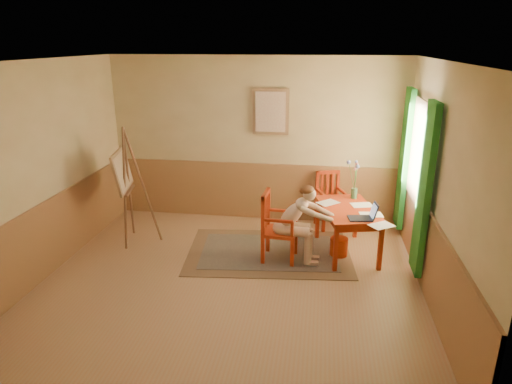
% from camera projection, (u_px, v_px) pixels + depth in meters
% --- Properties ---
extents(room, '(5.04, 4.54, 2.84)m').
position_uv_depth(room, '(230.00, 178.00, 5.58)').
color(room, tan).
rests_on(room, ground).
extents(wainscot, '(5.00, 4.50, 1.00)m').
position_uv_depth(wainscot, '(242.00, 221.00, 6.61)').
color(wainscot, '#B07948').
rests_on(wainscot, room).
extents(window, '(0.12, 2.01, 2.20)m').
position_uv_depth(window, '(415.00, 167.00, 6.29)').
color(window, white).
rests_on(window, room).
extents(wall_portrait, '(0.60, 0.05, 0.76)m').
position_uv_depth(wall_portrait, '(271.00, 112.00, 7.45)').
color(wall_portrait, '#9F7751').
rests_on(wall_portrait, room).
extents(rug, '(2.55, 1.83, 0.02)m').
position_uv_depth(rug, '(269.00, 252.00, 6.76)').
color(rug, '#8C7251').
rests_on(rug, room).
extents(table, '(0.98, 1.34, 0.72)m').
position_uv_depth(table, '(348.00, 214.00, 6.55)').
color(table, red).
rests_on(table, room).
extents(chair_left, '(0.49, 0.48, 1.02)m').
position_uv_depth(chair_left, '(276.00, 227.00, 6.40)').
color(chair_left, red).
rests_on(chair_left, room).
extents(chair_back, '(0.54, 0.55, 0.94)m').
position_uv_depth(chair_back, '(330.00, 200.00, 7.58)').
color(chair_back, red).
rests_on(chair_back, room).
extents(figure, '(0.86, 0.38, 1.15)m').
position_uv_depth(figure, '(297.00, 220.00, 6.29)').
color(figure, beige).
rests_on(figure, room).
extents(laptop, '(0.40, 0.28, 0.23)m').
position_uv_depth(laptop, '(365.00, 216.00, 6.10)').
color(laptop, '#1E2338').
rests_on(laptop, table).
extents(papers, '(1.07, 1.15, 0.00)m').
position_uv_depth(papers, '(360.00, 211.00, 6.37)').
color(papers, white).
rests_on(papers, table).
extents(vase, '(0.22, 0.32, 0.59)m').
position_uv_depth(vase, '(354.00, 181.00, 6.85)').
color(vase, '#3F724C').
rests_on(vase, table).
extents(wastebasket, '(0.30, 0.30, 0.28)m').
position_uv_depth(wastebasket, '(339.00, 247.00, 6.62)').
color(wastebasket, '#C2360B').
rests_on(wastebasket, room).
extents(easel, '(0.68, 0.82, 1.83)m').
position_uv_depth(easel, '(125.00, 175.00, 6.83)').
color(easel, brown).
rests_on(easel, room).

